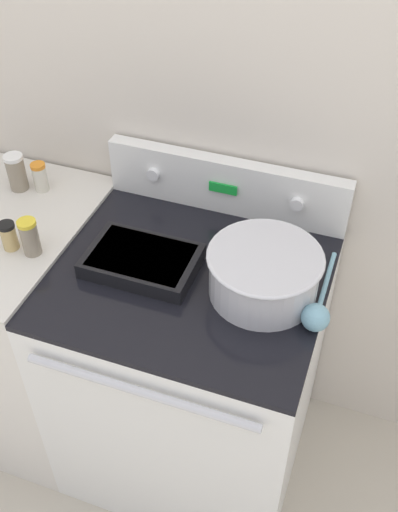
# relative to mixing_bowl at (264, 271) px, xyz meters

# --- Properties ---
(kitchen_wall) EXTENTS (8.00, 0.05, 2.50)m
(kitchen_wall) POSITION_rel_mixing_bowl_xyz_m (-0.21, 0.38, 0.27)
(kitchen_wall) COLOR beige
(kitchen_wall) RESTS_ON ground_plane
(stove_range) EXTENTS (0.77, 0.73, 0.91)m
(stove_range) POSITION_rel_mixing_bowl_xyz_m (-0.21, -0.00, -0.53)
(stove_range) COLOR white
(stove_range) RESTS_ON ground_plane
(control_panel) EXTENTS (0.77, 0.07, 0.18)m
(control_panel) POSITION_rel_mixing_bowl_xyz_m (-0.21, 0.32, 0.01)
(control_panel) COLOR white
(control_panel) RESTS_ON stove_range
(side_counter) EXTENTS (0.51, 0.70, 0.92)m
(side_counter) POSITION_rel_mixing_bowl_xyz_m (-0.85, -0.00, -0.52)
(side_counter) COLOR silver
(side_counter) RESTS_ON ground_plane
(mixing_bowl) EXTENTS (0.31, 0.31, 0.14)m
(mixing_bowl) POSITION_rel_mixing_bowl_xyz_m (0.00, 0.00, 0.00)
(mixing_bowl) COLOR silver
(mixing_bowl) RESTS_ON stove_range
(casserole_dish) EXTENTS (0.32, 0.21, 0.05)m
(casserole_dish) POSITION_rel_mixing_bowl_xyz_m (-0.35, -0.02, -0.05)
(casserole_dish) COLOR black
(casserole_dish) RESTS_ON stove_range
(ladle) EXTENTS (0.07, 0.33, 0.07)m
(ladle) POSITION_rel_mixing_bowl_xyz_m (0.16, -0.06, -0.04)
(ladle) COLOR #7AB2C6
(ladle) RESTS_ON stove_range
(spice_jar_yellow_cap) EXTENTS (0.05, 0.05, 0.12)m
(spice_jar_yellow_cap) POSITION_rel_mixing_bowl_xyz_m (-0.67, -0.08, -0.01)
(spice_jar_yellow_cap) COLOR gray
(spice_jar_yellow_cap) RESTS_ON side_counter
(spice_jar_black_cap) EXTENTS (0.05, 0.05, 0.09)m
(spice_jar_black_cap) POSITION_rel_mixing_bowl_xyz_m (-0.74, -0.08, -0.02)
(spice_jar_black_cap) COLOR tan
(spice_jar_black_cap) RESTS_ON side_counter
(spice_jar_orange_cap) EXTENTS (0.05, 0.05, 0.10)m
(spice_jar_orange_cap) POSITION_rel_mixing_bowl_xyz_m (-0.81, 0.20, -0.01)
(spice_jar_orange_cap) COLOR beige
(spice_jar_orange_cap) RESTS_ON side_counter
(spice_jar_white_cap) EXTENTS (0.06, 0.06, 0.13)m
(spice_jar_white_cap) POSITION_rel_mixing_bowl_xyz_m (-0.89, 0.18, -0.00)
(spice_jar_white_cap) COLOR gray
(spice_jar_white_cap) RESTS_ON side_counter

